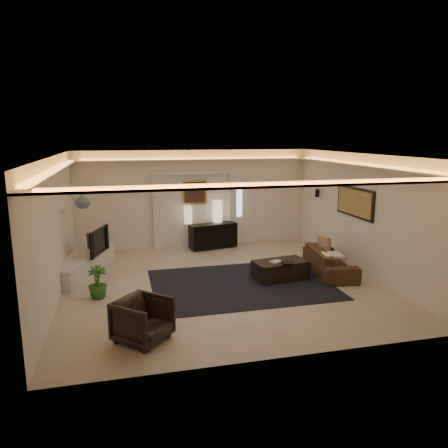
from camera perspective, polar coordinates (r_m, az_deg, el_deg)
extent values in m
plane|color=beige|center=(9.89, -0.29, -7.86)|extent=(7.00, 7.00, 0.00)
plane|color=white|center=(9.33, -0.31, 9.17)|extent=(7.00, 7.00, 0.00)
plane|color=silver|center=(12.89, -3.96, 3.38)|extent=(7.00, 0.00, 7.00)
plane|color=silver|center=(6.26, 7.27, -5.73)|extent=(7.00, 0.00, 7.00)
plane|color=silver|center=(9.34, -21.66, -0.64)|extent=(0.00, 7.00, 7.00)
plane|color=silver|center=(10.86, 17.96, 1.26)|extent=(0.00, 7.00, 7.00)
cube|color=silver|center=(9.35, -0.31, 7.46)|extent=(7.00, 7.00, 0.04)
cube|color=white|center=(13.18, 1.86, 3.15)|extent=(0.25, 0.03, 1.00)
cube|color=black|center=(9.81, 2.28, -8.01)|extent=(4.00, 3.00, 0.01)
cube|color=silver|center=(12.70, -8.98, 1.54)|extent=(0.22, 0.20, 2.20)
cube|color=silver|center=(13.09, 1.10, 1.99)|extent=(0.22, 0.20, 2.20)
cube|color=silver|center=(12.70, -3.94, 6.89)|extent=(2.52, 0.20, 0.12)
cube|color=tan|center=(12.83, -3.95, 4.25)|extent=(0.74, 0.04, 0.74)
cube|color=#4C2D1E|center=(12.80, -3.93, 4.23)|extent=(0.62, 0.02, 0.62)
cube|color=black|center=(11.06, 17.10, 2.80)|extent=(0.04, 1.64, 0.74)
cube|color=tan|center=(11.04, 16.99, 2.80)|extent=(0.02, 1.50, 0.62)
cylinder|color=black|center=(12.67, 12.36, 4.04)|extent=(0.12, 0.12, 0.22)
cube|color=silver|center=(10.67, -20.45, 2.00)|extent=(0.10, 0.55, 0.04)
cube|color=black|center=(12.73, -1.47, -1.51)|extent=(1.48, 0.72, 0.71)
cylinder|color=beige|center=(12.66, -4.82, 1.57)|extent=(0.30, 0.30, 0.52)
cylinder|color=#FFECBF|center=(12.83, -0.88, 1.74)|extent=(0.34, 0.34, 0.65)
cube|color=silver|center=(10.98, -18.40, -5.23)|extent=(1.51, 2.68, 0.49)
imported|color=black|center=(10.90, -16.84, -2.30)|extent=(1.09, 0.50, 0.64)
cylinder|color=#35281D|center=(11.50, -17.48, -2.28)|extent=(0.19, 0.19, 0.40)
imported|color=#3E505D|center=(10.38, -18.39, 3.02)|extent=(0.45, 0.45, 0.37)
imported|color=#2D6721|center=(9.29, -16.54, -7.45)|extent=(0.43, 0.43, 0.69)
imported|color=#502316|center=(10.82, 13.93, -4.83)|extent=(2.12, 1.08, 0.59)
cube|color=beige|center=(10.42, 14.03, -4.03)|extent=(0.58, 0.50, 0.06)
cube|color=tan|center=(11.40, 13.21, -2.62)|extent=(0.22, 0.44, 0.42)
cube|color=#2F2218|center=(10.19, 7.52, -6.16)|extent=(1.32, 0.85, 0.46)
imported|color=black|center=(9.83, 8.48, -5.38)|extent=(0.32, 0.32, 0.07)
cube|color=beige|center=(10.00, 6.98, -5.16)|extent=(0.32, 0.28, 0.03)
imported|color=black|center=(7.26, -10.79, -12.50)|extent=(1.11, 1.11, 0.73)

